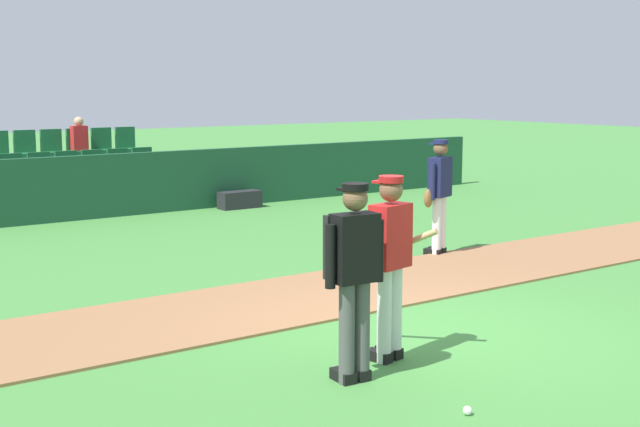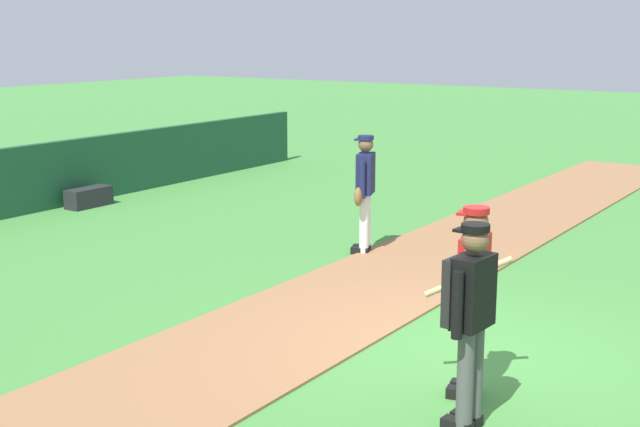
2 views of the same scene
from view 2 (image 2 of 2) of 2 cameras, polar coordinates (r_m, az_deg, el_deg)
name	(u,v)px [view 2 (image 2 of 2)]	position (r m, az deg, el deg)	size (l,w,h in m)	color
ground_plane	(466,356)	(9.10, 9.57, -9.23)	(80.00, 80.00, 0.00)	#42843A
infield_dirt_path	(305,319)	(10.03, -1.00, -6.96)	(28.00, 2.10, 0.03)	#936642
batter_red_jersey	(473,294)	(7.86, 9.99, -5.22)	(0.73, 0.72, 1.76)	silver
umpire_home_plate	(470,315)	(7.20, 9.81, -6.57)	(0.59, 0.33, 1.76)	#4C4C4C
runner_navy_jersey	(365,190)	(12.79, 2.96, 1.57)	(0.67, 0.40, 1.76)	white
equipment_bag	(89,197)	(16.89, -14.93, 1.03)	(0.90, 0.36, 0.36)	#232328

